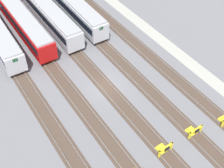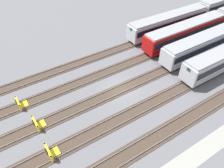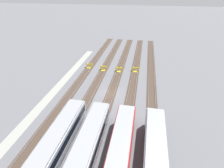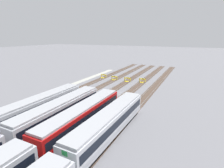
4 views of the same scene
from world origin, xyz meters
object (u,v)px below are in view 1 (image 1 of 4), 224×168
(subway_car_front_row_leftmost, at_px, (24,24))
(subway_car_front_row_centre, at_px, (50,15))
(bumper_stop_middle_track, at_px, (164,149))
(bumper_stop_near_inner_track, at_px, (194,131))
(subway_car_back_row_centre, at_px, (74,7))

(subway_car_front_row_leftmost, xyz_separation_m, subway_car_front_row_centre, (-0.00, -4.43, 0.00))
(subway_car_front_row_centre, distance_m, bumper_stop_middle_track, 29.24)
(bumper_stop_near_inner_track, bearing_deg, bumper_stop_middle_track, 89.84)
(subway_car_front_row_leftmost, distance_m, bumper_stop_near_inner_track, 30.56)
(bumper_stop_middle_track, bearing_deg, subway_car_front_row_centre, -0.07)
(subway_car_front_row_leftmost, height_order, bumper_stop_middle_track, subway_car_front_row_leftmost)
(subway_car_front_row_leftmost, bearing_deg, bumper_stop_near_inner_track, -163.14)
(subway_car_front_row_centre, bearing_deg, bumper_stop_near_inner_track, -171.39)
(subway_car_back_row_centre, distance_m, bumper_stop_near_inner_track, 29.25)
(subway_car_front_row_leftmost, distance_m, bumper_stop_middle_track, 29.57)
(subway_car_front_row_leftmost, relative_size, bumper_stop_near_inner_track, 8.98)
(subway_car_front_row_centre, relative_size, subway_car_back_row_centre, 1.00)
(subway_car_back_row_centre, relative_size, bumper_stop_near_inner_track, 8.98)
(subway_car_front_row_leftmost, bearing_deg, subway_car_front_row_centre, -90.00)
(subway_car_back_row_centre, height_order, bumper_stop_near_inner_track, subway_car_back_row_centre)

